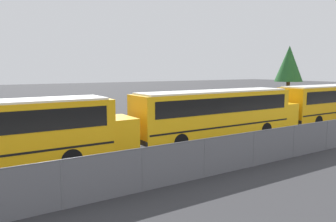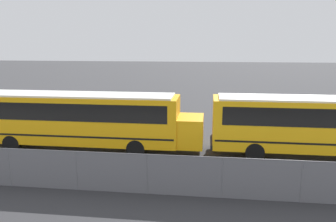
{
  "view_description": "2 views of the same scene",
  "coord_description": "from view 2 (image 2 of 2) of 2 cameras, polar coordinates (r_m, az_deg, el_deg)",
  "views": [
    {
      "loc": [
        -20.77,
        -10.62,
        4.63
      ],
      "look_at": [
        -9.92,
        6.19,
        2.09
      ],
      "focal_mm": 35.0,
      "sensor_mm": 36.0,
      "label": 1
    },
    {
      "loc": [
        -12.69,
        -12.34,
        6.08
      ],
      "look_at": [
        -15.02,
        6.33,
        2.19
      ],
      "focal_mm": 35.0,
      "sensor_mm": 36.0,
      "label": 2
    }
  ],
  "objects": [
    {
      "name": "school_bus_3",
      "position": [
        19.44,
        26.05,
        -1.82
      ],
      "size": [
        13.1,
        2.48,
        3.28
      ],
      "color": "#EDA80F",
      "rests_on": "ground_plane"
    },
    {
      "name": "school_bus_2",
      "position": [
        19.5,
        -14.55,
        -0.96
      ],
      "size": [
        13.1,
        2.48,
        3.28
      ],
      "color": "orange",
      "rests_on": "ground_plane"
    }
  ]
}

